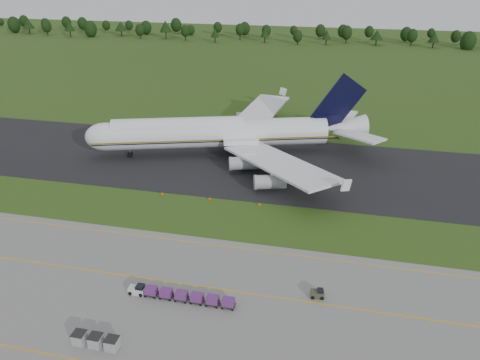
% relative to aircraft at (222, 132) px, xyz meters
% --- Properties ---
extents(ground, '(600.00, 600.00, 0.00)m').
position_rel_aircraft_xyz_m(ground, '(6.32, -33.56, -6.02)').
color(ground, '#2B4815').
rests_on(ground, ground).
extents(apron, '(300.00, 52.00, 0.06)m').
position_rel_aircraft_xyz_m(apron, '(6.32, -67.56, -5.99)').
color(apron, slate).
rests_on(apron, ground).
extents(taxiway, '(300.00, 40.00, 0.08)m').
position_rel_aircraft_xyz_m(taxiway, '(6.32, -5.56, -5.98)').
color(taxiway, black).
rests_on(taxiway, ground).
extents(apron_markings, '(300.00, 30.20, 0.01)m').
position_rel_aircraft_xyz_m(apron_markings, '(6.32, -60.54, -5.96)').
color(apron_markings, '#E79F0D').
rests_on(apron_markings, apron).
extents(tree_line, '(525.03, 22.25, 11.78)m').
position_rel_aircraft_xyz_m(tree_line, '(6.75, 185.34, 0.31)').
color(tree_line, black).
rests_on(tree_line, ground).
extents(aircraft, '(74.62, 69.72, 21.09)m').
position_rel_aircraft_xyz_m(aircraft, '(0.00, 0.00, 0.00)').
color(aircraft, white).
rests_on(aircraft, ground).
extents(baggage_train, '(17.00, 1.54, 1.48)m').
position_rel_aircraft_xyz_m(baggage_train, '(8.73, -59.31, -5.16)').
color(baggage_train, silver).
rests_on(baggage_train, apron).
extents(utility_cart, '(2.17, 1.46, 1.12)m').
position_rel_aircraft_xyz_m(utility_cart, '(29.30, -54.04, -5.42)').
color(utility_cart, '#373A28').
rests_on(utility_cart, apron).
extents(uld_row, '(6.55, 1.75, 1.73)m').
position_rel_aircraft_xyz_m(uld_row, '(0.88, -70.78, -5.09)').
color(uld_row, '#949494').
rests_on(uld_row, apron).
extents(edge_markers, '(22.45, 0.30, 0.60)m').
position_rel_aircraft_xyz_m(edge_markers, '(4.18, -26.82, -5.75)').
color(edge_markers, '#F95D07').
rests_on(edge_markers, ground).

